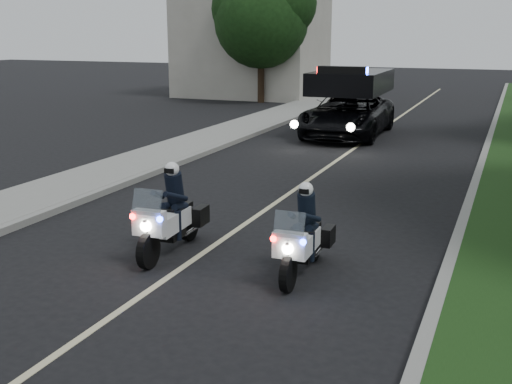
% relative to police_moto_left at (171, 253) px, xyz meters
% --- Properties ---
extents(ground, '(120.00, 120.00, 0.00)m').
position_rel_police_moto_left_xyz_m(ground, '(0.54, 0.52, 0.00)').
color(ground, black).
rests_on(ground, ground).
extents(curb_right, '(0.20, 60.00, 0.15)m').
position_rel_police_moto_left_xyz_m(curb_right, '(4.64, 10.52, 0.07)').
color(curb_right, gray).
rests_on(curb_right, ground).
extents(grass_verge, '(1.20, 60.00, 0.16)m').
position_rel_police_moto_left_xyz_m(grass_verge, '(5.34, 10.52, 0.08)').
color(grass_verge, '#193814').
rests_on(grass_verge, ground).
extents(curb_left, '(0.20, 60.00, 0.15)m').
position_rel_police_moto_left_xyz_m(curb_left, '(-3.56, 10.52, 0.07)').
color(curb_left, gray).
rests_on(curb_left, ground).
extents(sidewalk_left, '(2.00, 60.00, 0.16)m').
position_rel_police_moto_left_xyz_m(sidewalk_left, '(-4.66, 10.52, 0.08)').
color(sidewalk_left, gray).
rests_on(sidewalk_left, ground).
extents(building_far, '(8.00, 6.00, 7.00)m').
position_rel_police_moto_left_xyz_m(building_far, '(-9.46, 26.52, 3.50)').
color(building_far, '#A8A396').
rests_on(building_far, ground).
extents(lane_marking, '(0.12, 50.00, 0.01)m').
position_rel_police_moto_left_xyz_m(lane_marking, '(0.54, 10.52, 0.00)').
color(lane_marking, '#BFB78C').
rests_on(lane_marking, ground).
extents(police_moto_left, '(0.76, 1.93, 1.62)m').
position_rel_police_moto_left_xyz_m(police_moto_left, '(0.00, 0.00, 0.00)').
color(police_moto_left, silver).
rests_on(police_moto_left, ground).
extents(police_moto_right, '(0.67, 1.78, 1.50)m').
position_rel_police_moto_left_xyz_m(police_moto_right, '(2.46, -0.09, 0.00)').
color(police_moto_right, white).
rests_on(police_moto_right, ground).
extents(police_suv, '(2.77, 5.80, 2.79)m').
position_rel_police_moto_left_xyz_m(police_suv, '(-0.35, 13.82, 0.00)').
color(police_suv, black).
rests_on(police_suv, ground).
extents(bicycle, '(0.66, 1.57, 0.80)m').
position_rel_police_moto_left_xyz_m(bicycle, '(-2.61, 23.20, 0.00)').
color(bicycle, black).
rests_on(bicycle, ground).
extents(cyclist, '(0.69, 0.50, 1.79)m').
position_rel_police_moto_left_xyz_m(cyclist, '(-2.61, 23.20, 0.00)').
color(cyclist, black).
rests_on(cyclist, ground).
extents(tree_left_near, '(5.28, 5.28, 8.42)m').
position_rel_police_moto_left_xyz_m(tree_left_near, '(-7.59, 23.27, 0.00)').
color(tree_left_near, '#163712').
rests_on(tree_left_near, ground).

